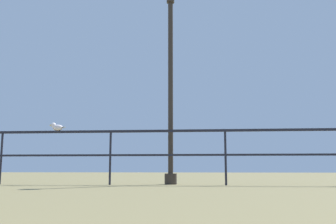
% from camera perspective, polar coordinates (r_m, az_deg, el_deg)
% --- Properties ---
extents(pier_railing, '(20.84, 0.05, 1.10)m').
position_cam_1_polar(pier_railing, '(7.70, -0.14, -4.73)').
color(pier_railing, black).
rests_on(pier_railing, ground_plane).
extents(lamppost_center, '(0.30, 0.30, 4.40)m').
position_cam_1_polar(lamppost_center, '(8.28, 0.38, 6.79)').
color(lamppost_center, '#2F2721').
rests_on(lamppost_center, ground_plane).
extents(seagull_on_rail, '(0.37, 0.18, 0.17)m').
position_cam_1_polar(seagull_on_rail, '(8.27, -16.18, -2.17)').
color(seagull_on_rail, white).
rests_on(seagull_on_rail, pier_railing).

